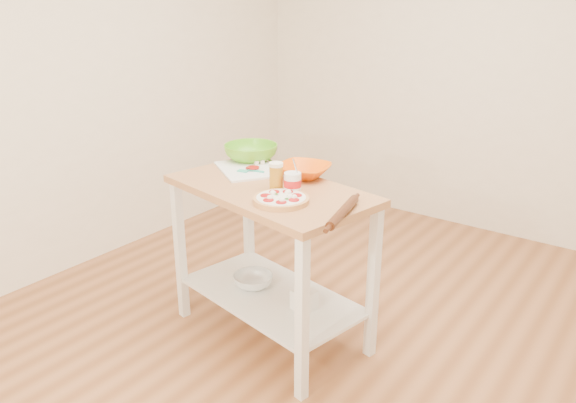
{
  "coord_description": "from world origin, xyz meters",
  "views": [
    {
      "loc": [
        1.41,
        -2.21,
        1.85
      ],
      "look_at": [
        -0.23,
        0.02,
        0.82
      ],
      "focal_mm": 35.0,
      "sensor_mm": 36.0,
      "label": 1
    }
  ],
  "objects_px": {
    "pizza": "(281,199)",
    "green_bowl": "(251,153)",
    "cutting_board": "(248,169)",
    "shelf_bin": "(304,300)",
    "shelf_glass_bowl": "(253,281)",
    "rolling_pin": "(343,212)",
    "beer_pint": "(276,176)",
    "yogurt_tub": "(293,183)",
    "knife": "(265,158)",
    "prep_island": "(270,231)",
    "spatula": "(250,171)",
    "orange_bowl": "(304,171)"
  },
  "relations": [
    {
      "from": "knife",
      "to": "pizza",
      "type": "bearing_deg",
      "value": -16.34
    },
    {
      "from": "shelf_glass_bowl",
      "to": "shelf_bin",
      "type": "distance_m",
      "value": 0.38
    },
    {
      "from": "rolling_pin",
      "to": "shelf_bin",
      "type": "bearing_deg",
      "value": 157.98
    },
    {
      "from": "cutting_board",
      "to": "yogurt_tub",
      "type": "height_order",
      "value": "yogurt_tub"
    },
    {
      "from": "orange_bowl",
      "to": "yogurt_tub",
      "type": "height_order",
      "value": "yogurt_tub"
    },
    {
      "from": "cutting_board",
      "to": "yogurt_tub",
      "type": "relative_size",
      "value": 2.63
    },
    {
      "from": "prep_island",
      "to": "yogurt_tub",
      "type": "relative_size",
      "value": 6.39
    },
    {
      "from": "beer_pint",
      "to": "shelf_glass_bowl",
      "type": "distance_m",
      "value": 0.71
    },
    {
      "from": "knife",
      "to": "beer_pint",
      "type": "distance_m",
      "value": 0.55
    },
    {
      "from": "spatula",
      "to": "yogurt_tub",
      "type": "height_order",
      "value": "yogurt_tub"
    },
    {
      "from": "orange_bowl",
      "to": "prep_island",
      "type": "bearing_deg",
      "value": -100.33
    },
    {
      "from": "prep_island",
      "to": "orange_bowl",
      "type": "height_order",
      "value": "orange_bowl"
    },
    {
      "from": "green_bowl",
      "to": "pizza",
      "type": "bearing_deg",
      "value": -38.77
    },
    {
      "from": "spatula",
      "to": "shelf_bin",
      "type": "height_order",
      "value": "spatula"
    },
    {
      "from": "prep_island",
      "to": "spatula",
      "type": "relative_size",
      "value": 8.32
    },
    {
      "from": "knife",
      "to": "rolling_pin",
      "type": "xyz_separation_m",
      "value": [
        0.85,
        -0.5,
        0.0
      ]
    },
    {
      "from": "cutting_board",
      "to": "shelf_bin",
      "type": "relative_size",
      "value": 4.52
    },
    {
      "from": "shelf_bin",
      "to": "yogurt_tub",
      "type": "bearing_deg",
      "value": 170.89
    },
    {
      "from": "prep_island",
      "to": "pizza",
      "type": "bearing_deg",
      "value": -38.6
    },
    {
      "from": "rolling_pin",
      "to": "knife",
      "type": "bearing_deg",
      "value": 149.38
    },
    {
      "from": "cutting_board",
      "to": "beer_pint",
      "type": "xyz_separation_m",
      "value": [
        0.35,
        -0.19,
        0.07
      ]
    },
    {
      "from": "green_bowl",
      "to": "orange_bowl",
      "type": "bearing_deg",
      "value": -8.9
    },
    {
      "from": "shelf_bin",
      "to": "rolling_pin",
      "type": "bearing_deg",
      "value": -22.02
    },
    {
      "from": "cutting_board",
      "to": "rolling_pin",
      "type": "relative_size",
      "value": 1.35
    },
    {
      "from": "green_bowl",
      "to": "yogurt_tub",
      "type": "relative_size",
      "value": 1.7
    },
    {
      "from": "pizza",
      "to": "shelf_glass_bowl",
      "type": "height_order",
      "value": "pizza"
    },
    {
      "from": "prep_island",
      "to": "cutting_board",
      "type": "xyz_separation_m",
      "value": [
        -0.29,
        0.16,
        0.26
      ]
    },
    {
      "from": "shelf_glass_bowl",
      "to": "pizza",
      "type": "bearing_deg",
      "value": -25.63
    },
    {
      "from": "yogurt_tub",
      "to": "green_bowl",
      "type": "bearing_deg",
      "value": 149.23
    },
    {
      "from": "orange_bowl",
      "to": "beer_pint",
      "type": "relative_size",
      "value": 1.93
    },
    {
      "from": "beer_pint",
      "to": "shelf_glass_bowl",
      "type": "xyz_separation_m",
      "value": [
        -0.2,
        0.03,
        -0.68
      ]
    },
    {
      "from": "pizza",
      "to": "spatula",
      "type": "relative_size",
      "value": 1.89
    },
    {
      "from": "rolling_pin",
      "to": "shelf_glass_bowl",
      "type": "height_order",
      "value": "rolling_pin"
    },
    {
      "from": "cutting_board",
      "to": "orange_bowl",
      "type": "relative_size",
      "value": 1.76
    },
    {
      "from": "spatula",
      "to": "orange_bowl",
      "type": "xyz_separation_m",
      "value": [
        0.28,
        0.14,
        0.02
      ]
    },
    {
      "from": "knife",
      "to": "beer_pint",
      "type": "height_order",
      "value": "beer_pint"
    },
    {
      "from": "orange_bowl",
      "to": "green_bowl",
      "type": "xyz_separation_m",
      "value": [
        -0.44,
        0.07,
        0.02
      ]
    },
    {
      "from": "cutting_board",
      "to": "spatula",
      "type": "height_order",
      "value": "cutting_board"
    },
    {
      "from": "cutting_board",
      "to": "knife",
      "type": "bearing_deg",
      "value": 133.1
    },
    {
      "from": "cutting_board",
      "to": "shelf_glass_bowl",
      "type": "xyz_separation_m",
      "value": [
        0.15,
        -0.16,
        -0.61
      ]
    },
    {
      "from": "green_bowl",
      "to": "knife",
      "type": "bearing_deg",
      "value": 32.82
    },
    {
      "from": "green_bowl",
      "to": "rolling_pin",
      "type": "distance_m",
      "value": 1.03
    },
    {
      "from": "pizza",
      "to": "rolling_pin",
      "type": "relative_size",
      "value": 0.74
    },
    {
      "from": "shelf_glass_bowl",
      "to": "knife",
      "type": "bearing_deg",
      "value": 117.25
    },
    {
      "from": "green_bowl",
      "to": "rolling_pin",
      "type": "height_order",
      "value": "green_bowl"
    },
    {
      "from": "pizza",
      "to": "green_bowl",
      "type": "height_order",
      "value": "green_bowl"
    },
    {
      "from": "pizza",
      "to": "knife",
      "type": "xyz_separation_m",
      "value": [
        -0.51,
        0.52,
        0.0
      ]
    },
    {
      "from": "yogurt_tub",
      "to": "shelf_bin",
      "type": "bearing_deg",
      "value": -9.11
    },
    {
      "from": "pizza",
      "to": "spatula",
      "type": "distance_m",
      "value": 0.49
    },
    {
      "from": "pizza",
      "to": "shelf_glass_bowl",
      "type": "relative_size",
      "value": 1.18
    }
  ]
}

